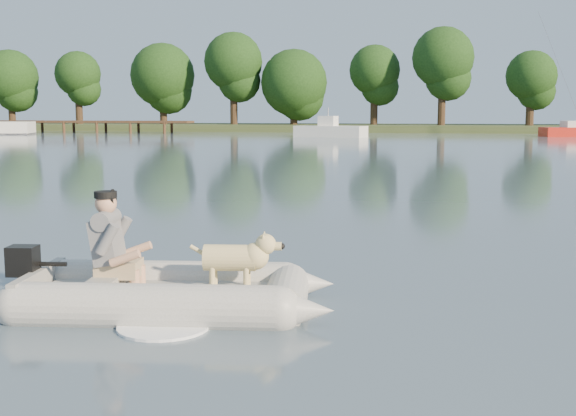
% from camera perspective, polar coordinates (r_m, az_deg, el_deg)
% --- Properties ---
extents(water, '(160.00, 160.00, 0.00)m').
position_cam_1_polar(water, '(6.73, -7.96, -8.71)').
color(water, slate).
rests_on(water, ground).
extents(shore_bank, '(160.00, 12.00, 0.70)m').
position_cam_1_polar(shore_bank, '(68.17, 8.83, 6.23)').
color(shore_bank, '#47512D').
rests_on(shore_bank, water).
extents(dock, '(18.00, 2.00, 1.04)m').
position_cam_1_polar(dock, '(64.56, -15.34, 6.21)').
color(dock, '#4C331E').
rests_on(dock, water).
extents(treeline, '(92.27, 7.35, 9.27)m').
position_cam_1_polar(treeline, '(67.54, 15.94, 10.28)').
color(treeline, '#332316').
rests_on(treeline, shore_bank).
extents(dinghy, '(4.40, 3.26, 1.22)m').
position_cam_1_polar(dinghy, '(6.99, -9.26, -3.81)').
color(dinghy, '#999994').
rests_on(dinghy, water).
extents(man, '(0.69, 0.62, 0.94)m').
position_cam_1_polar(man, '(7.16, -13.97, -2.30)').
color(man, slate).
rests_on(man, dinghy).
extents(dog, '(0.84, 0.39, 0.54)m').
position_cam_1_polar(dog, '(6.95, -4.60, -4.30)').
color(dog, tan).
rests_on(dog, dinghy).
extents(outboard_motor, '(0.39, 0.30, 0.69)m').
position_cam_1_polar(outboard_motor, '(7.50, -20.14, -5.28)').
color(outboard_motor, black).
rests_on(outboard_motor, dinghy).
extents(motorboat, '(5.59, 3.30, 2.22)m').
position_cam_1_polar(motorboat, '(52.27, 3.39, 6.72)').
color(motorboat, white).
rests_on(motorboat, water).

